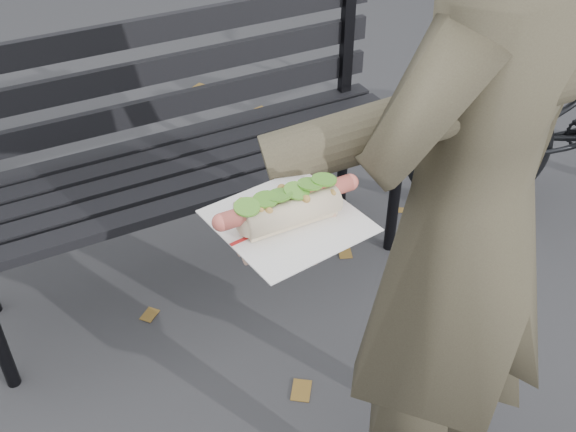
{
  "coord_description": "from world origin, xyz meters",
  "views": [
    {
      "loc": [
        -0.43,
        -0.74,
        1.61
      ],
      "look_at": [
        -0.08,
        -0.08,
        1.04
      ],
      "focal_mm": 42.0,
      "sensor_mm": 36.0,
      "label": 1
    }
  ],
  "objects": [
    {
      "name": "fallen_leaves",
      "position": [
        0.33,
        0.27,
        0.0
      ],
      "size": [
        4.61,
        3.61,
        0.0
      ],
      "color": "brown",
      "rests_on": "ground"
    },
    {
      "name": "person",
      "position": [
        0.34,
        -0.01,
        0.81
      ],
      "size": [
        0.66,
        0.51,
        1.63
      ],
      "primitive_type": "imported",
      "rotation": [
        0.0,
        0.0,
        3.36
      ],
      "color": "#443C2D",
      "rests_on": "ground"
    },
    {
      "name": "held_hotdog",
      "position": [
        0.12,
        -0.02,
        1.07
      ],
      "size": [
        0.64,
        0.3,
        0.2
      ],
      "color": "#443C2D"
    },
    {
      "name": "park_bench",
      "position": [
        0.1,
        1.01,
        0.52
      ],
      "size": [
        1.5,
        0.44,
        0.88
      ],
      "color": "black",
      "rests_on": "ground"
    }
  ]
}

